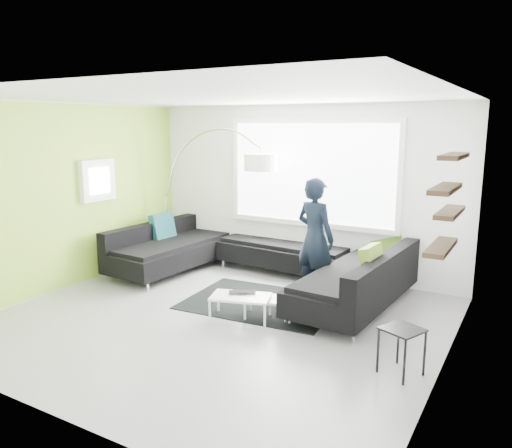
{
  "coord_description": "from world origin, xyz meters",
  "views": [
    {
      "loc": [
        3.47,
        -5.01,
        2.48
      ],
      "look_at": [
        0.06,
        0.9,
        1.11
      ],
      "focal_mm": 35.0,
      "sensor_mm": 36.0,
      "label": 1
    }
  ],
  "objects_px": {
    "person": "(315,238)",
    "laptop": "(242,294)",
    "coffee_table": "(255,307)",
    "arc_lamp": "(166,196)",
    "side_table": "(401,351)",
    "sectional_sofa": "(259,259)"
  },
  "relations": [
    {
      "from": "person",
      "to": "laptop",
      "type": "height_order",
      "value": "person"
    },
    {
      "from": "coffee_table",
      "to": "side_table",
      "type": "height_order",
      "value": "side_table"
    },
    {
      "from": "laptop",
      "to": "arc_lamp",
      "type": "bearing_deg",
      "value": 115.4
    },
    {
      "from": "arc_lamp",
      "to": "person",
      "type": "relative_size",
      "value": 1.39
    },
    {
      "from": "person",
      "to": "side_table",
      "type": "bearing_deg",
      "value": 150.84
    },
    {
      "from": "side_table",
      "to": "laptop",
      "type": "relative_size",
      "value": 1.19
    },
    {
      "from": "sectional_sofa",
      "to": "laptop",
      "type": "distance_m",
      "value": 1.43
    },
    {
      "from": "coffee_table",
      "to": "side_table",
      "type": "distance_m",
      "value": 2.08
    },
    {
      "from": "person",
      "to": "laptop",
      "type": "bearing_deg",
      "value": 87.23
    },
    {
      "from": "coffee_table",
      "to": "laptop",
      "type": "bearing_deg",
      "value": -174.73
    },
    {
      "from": "person",
      "to": "laptop",
      "type": "relative_size",
      "value": 4.21
    },
    {
      "from": "arc_lamp",
      "to": "coffee_table",
      "type": "bearing_deg",
      "value": -25.24
    },
    {
      "from": "person",
      "to": "laptop",
      "type": "distance_m",
      "value": 1.46
    },
    {
      "from": "sectional_sofa",
      "to": "arc_lamp",
      "type": "relative_size",
      "value": 1.86
    },
    {
      "from": "arc_lamp",
      "to": "side_table",
      "type": "xyz_separation_m",
      "value": [
        4.76,
        -2.11,
        -0.97
      ]
    },
    {
      "from": "coffee_table",
      "to": "laptop",
      "type": "distance_m",
      "value": 0.24
    },
    {
      "from": "sectional_sofa",
      "to": "laptop",
      "type": "bearing_deg",
      "value": -65.06
    },
    {
      "from": "sectional_sofa",
      "to": "person",
      "type": "xyz_separation_m",
      "value": [
        0.97,
        -0.05,
        0.46
      ]
    },
    {
      "from": "arc_lamp",
      "to": "side_table",
      "type": "bearing_deg",
      "value": -19.49
    },
    {
      "from": "arc_lamp",
      "to": "laptop",
      "type": "distance_m",
      "value": 3.19
    },
    {
      "from": "sectional_sofa",
      "to": "side_table",
      "type": "height_order",
      "value": "sectional_sofa"
    },
    {
      "from": "laptop",
      "to": "sectional_sofa",
      "type": "bearing_deg",
      "value": 78.69
    }
  ]
}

